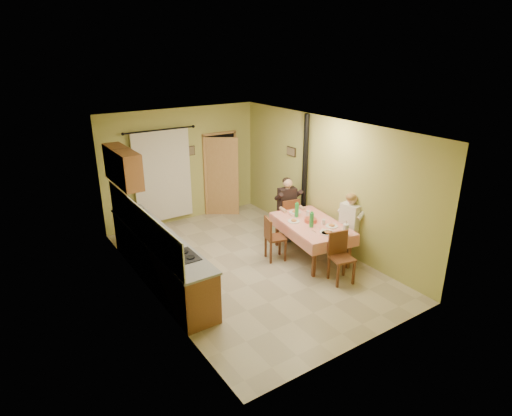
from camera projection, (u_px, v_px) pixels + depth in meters
floor at (248, 265)px, 8.66m from camera, size 4.00×6.00×0.01m
room_shell at (248, 179)px, 8.01m from camera, size 4.04×6.04×2.82m
kitchen_run at (159, 258)px, 7.91m from camera, size 0.64×3.64×1.56m
upper_cabinets at (123, 166)px, 8.34m from camera, size 0.35×1.40×0.70m
curtain at (163, 176)px, 10.18m from camera, size 1.70×0.07×2.22m
doorway at (221, 174)px, 11.03m from camera, size 0.96×0.52×2.15m
dining_table at (311, 240)px, 8.89m from camera, size 1.34×1.93×0.76m
tableware at (315, 222)px, 8.65m from camera, size 0.73×1.65×0.33m
chair_far at (287, 226)px, 9.81m from camera, size 0.48×0.48×0.97m
chair_near at (341, 267)px, 7.97m from camera, size 0.47×0.47×0.95m
chair_right at (349, 244)px, 8.91m from camera, size 0.46×0.46×0.97m
chair_left at (275, 246)px, 8.80m from camera, size 0.46×0.46×0.93m
man_far at (288, 201)px, 9.61m from camera, size 0.63×0.54×1.39m
man_right at (351, 218)px, 8.69m from camera, size 0.50×0.61×1.39m
stove_flue at (304, 192)px, 9.75m from camera, size 0.24×0.24×2.80m
picture_back at (191, 151)px, 10.48m from camera, size 0.19×0.03×0.23m
picture_right at (291, 151)px, 9.96m from camera, size 0.03×0.31×0.21m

